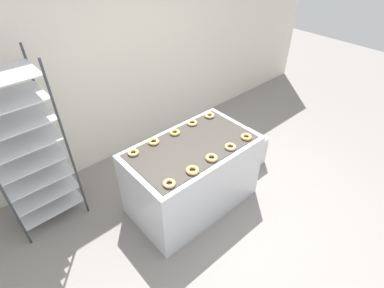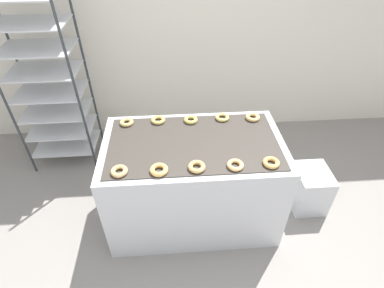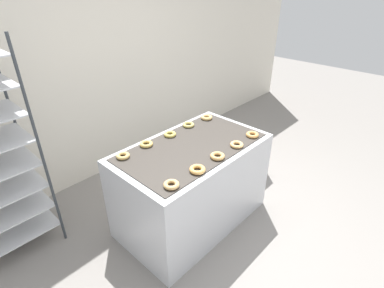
{
  "view_description": "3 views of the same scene",
  "coord_description": "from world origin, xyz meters",
  "px_view_note": "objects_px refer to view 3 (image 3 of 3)",
  "views": [
    {
      "loc": [
        -1.65,
        -1.21,
        2.82
      ],
      "look_at": [
        0.0,
        0.66,
        0.89
      ],
      "focal_mm": 28.0,
      "sensor_mm": 36.0,
      "label": 1
    },
    {
      "loc": [
        -0.15,
        -1.15,
        2.33
      ],
      "look_at": [
        0.0,
        0.81,
        0.73
      ],
      "focal_mm": 28.0,
      "sensor_mm": 36.0,
      "label": 2
    },
    {
      "loc": [
        -1.7,
        -0.94,
        2.21
      ],
      "look_at": [
        0.0,
        0.66,
        0.89
      ],
      "focal_mm": 28.0,
      "sensor_mm": 36.0,
      "label": 3
    }
  ],
  "objects_px": {
    "donut_near_leftmost": "(171,185)",
    "donut_far_right": "(188,125)",
    "fryer_machine": "(192,185)",
    "donut_near_left": "(197,169)",
    "glaze_bin": "(250,158)",
    "donut_far_leftmost": "(123,156)",
    "donut_far_rightmost": "(207,117)",
    "donut_far_left": "(146,144)",
    "donut_near_right": "(237,145)",
    "donut_far_center": "(170,134)",
    "donut_near_center": "(218,156)",
    "donut_near_rightmost": "(252,135)"
  },
  "relations": [
    {
      "from": "donut_far_leftmost",
      "to": "donut_far_left",
      "type": "height_order",
      "value": "same"
    },
    {
      "from": "donut_near_right",
      "to": "donut_far_right",
      "type": "xyz_separation_m",
      "value": [
        -0.0,
        0.6,
        -0.0
      ]
    },
    {
      "from": "donut_far_left",
      "to": "donut_far_leftmost",
      "type": "bearing_deg",
      "value": -176.91
    },
    {
      "from": "donut_near_left",
      "to": "donut_far_left",
      "type": "relative_size",
      "value": 1.06
    },
    {
      "from": "donut_far_center",
      "to": "donut_far_right",
      "type": "relative_size",
      "value": 0.98
    },
    {
      "from": "donut_near_left",
      "to": "donut_near_center",
      "type": "xyz_separation_m",
      "value": [
        0.26,
        0.01,
        -0.0
      ]
    },
    {
      "from": "donut_near_rightmost",
      "to": "donut_far_center",
      "type": "bearing_deg",
      "value": 132.5
    },
    {
      "from": "donut_near_leftmost",
      "to": "donut_near_rightmost",
      "type": "xyz_separation_m",
      "value": [
        1.07,
        0.01,
        -0.0
      ]
    },
    {
      "from": "donut_far_right",
      "to": "donut_far_left",
      "type": "bearing_deg",
      "value": 179.99
    },
    {
      "from": "donut_near_rightmost",
      "to": "donut_near_left",
      "type": "bearing_deg",
      "value": -178.99
    },
    {
      "from": "donut_near_left",
      "to": "fryer_machine",
      "type": "bearing_deg",
      "value": 49.17
    },
    {
      "from": "donut_near_left",
      "to": "donut_near_right",
      "type": "bearing_deg",
      "value": 1.03
    },
    {
      "from": "donut_near_center",
      "to": "donut_near_right",
      "type": "distance_m",
      "value": 0.27
    },
    {
      "from": "donut_far_leftmost",
      "to": "donut_far_left",
      "type": "relative_size",
      "value": 0.95
    },
    {
      "from": "glaze_bin",
      "to": "donut_near_center",
      "type": "xyz_separation_m",
      "value": [
        -1.11,
        -0.33,
        0.68
      ]
    },
    {
      "from": "donut_near_leftmost",
      "to": "donut_far_leftmost",
      "type": "bearing_deg",
      "value": 90.43
    },
    {
      "from": "donut_far_center",
      "to": "donut_far_rightmost",
      "type": "relative_size",
      "value": 0.95
    },
    {
      "from": "glaze_bin",
      "to": "donut_far_center",
      "type": "relative_size",
      "value": 3.59
    },
    {
      "from": "donut_near_left",
      "to": "donut_far_center",
      "type": "distance_m",
      "value": 0.65
    },
    {
      "from": "donut_far_rightmost",
      "to": "donut_near_left",
      "type": "bearing_deg",
      "value": -143.38
    },
    {
      "from": "fryer_machine",
      "to": "donut_near_left",
      "type": "relative_size",
      "value": 11.15
    },
    {
      "from": "donut_far_center",
      "to": "glaze_bin",
      "type": "bearing_deg",
      "value": -12.67
    },
    {
      "from": "fryer_machine",
      "to": "donut_near_leftmost",
      "type": "xyz_separation_m",
      "value": [
        -0.54,
        -0.3,
        0.45
      ]
    },
    {
      "from": "donut_near_center",
      "to": "donut_far_right",
      "type": "height_order",
      "value": "donut_near_center"
    },
    {
      "from": "donut_near_rightmost",
      "to": "donut_far_right",
      "type": "height_order",
      "value": "donut_near_rightmost"
    },
    {
      "from": "donut_far_right",
      "to": "donut_near_right",
      "type": "bearing_deg",
      "value": -89.96
    },
    {
      "from": "donut_near_left",
      "to": "donut_near_rightmost",
      "type": "distance_m",
      "value": 0.79
    },
    {
      "from": "donut_near_left",
      "to": "donut_near_rightmost",
      "type": "relative_size",
      "value": 1.06
    },
    {
      "from": "donut_far_rightmost",
      "to": "donut_far_leftmost",
      "type": "bearing_deg",
      "value": 179.77
    },
    {
      "from": "donut_far_leftmost",
      "to": "fryer_machine",
      "type": "bearing_deg",
      "value": -28.37
    },
    {
      "from": "glaze_bin",
      "to": "donut_near_leftmost",
      "type": "height_order",
      "value": "donut_near_leftmost"
    },
    {
      "from": "donut_near_leftmost",
      "to": "donut_far_rightmost",
      "type": "xyz_separation_m",
      "value": [
        1.07,
        0.58,
        0.0
      ]
    },
    {
      "from": "donut_near_right",
      "to": "donut_far_left",
      "type": "bearing_deg",
      "value": 132.42
    },
    {
      "from": "glaze_bin",
      "to": "donut_far_right",
      "type": "bearing_deg",
      "value": 162.39
    },
    {
      "from": "donut_near_leftmost",
      "to": "donut_far_right",
      "type": "height_order",
      "value": "donut_near_leftmost"
    },
    {
      "from": "glaze_bin",
      "to": "donut_far_center",
      "type": "xyz_separation_m",
      "value": [
        -1.11,
        0.25,
        0.68
      ]
    },
    {
      "from": "donut_near_left",
      "to": "donut_far_right",
      "type": "distance_m",
      "value": 0.81
    },
    {
      "from": "donut_far_leftmost",
      "to": "donut_far_rightmost",
      "type": "height_order",
      "value": "donut_far_rightmost"
    },
    {
      "from": "donut_near_leftmost",
      "to": "donut_near_left",
      "type": "relative_size",
      "value": 0.92
    },
    {
      "from": "donut_far_center",
      "to": "donut_far_left",
      "type": "bearing_deg",
      "value": 176.65
    },
    {
      "from": "donut_far_left",
      "to": "donut_far_rightmost",
      "type": "distance_m",
      "value": 0.81
    },
    {
      "from": "donut_near_left",
      "to": "donut_far_leftmost",
      "type": "distance_m",
      "value": 0.66
    },
    {
      "from": "donut_near_left",
      "to": "donut_far_right",
      "type": "xyz_separation_m",
      "value": [
        0.54,
        0.61,
        -0.0
      ]
    },
    {
      "from": "fryer_machine",
      "to": "donut_near_left",
      "type": "xyz_separation_m",
      "value": [
        -0.26,
        -0.3,
        0.45
      ]
    },
    {
      "from": "donut_near_center",
      "to": "donut_far_rightmost",
      "type": "distance_m",
      "value": 0.79
    },
    {
      "from": "donut_near_leftmost",
      "to": "donut_far_center",
      "type": "bearing_deg",
      "value": 47.65
    },
    {
      "from": "donut_near_right",
      "to": "donut_far_left",
      "type": "distance_m",
      "value": 0.81
    },
    {
      "from": "donut_near_right",
      "to": "donut_near_leftmost",
      "type": "bearing_deg",
      "value": -179.85
    },
    {
      "from": "glaze_bin",
      "to": "donut_far_right",
      "type": "height_order",
      "value": "donut_far_right"
    },
    {
      "from": "donut_near_rightmost",
      "to": "donut_far_left",
      "type": "bearing_deg",
      "value": 143.54
    }
  ]
}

